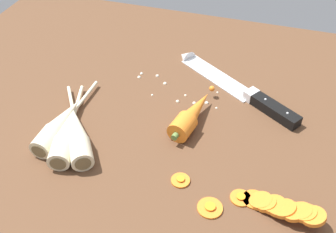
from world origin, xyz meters
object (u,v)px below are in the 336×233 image
(carrot_slice_stack, at_px, (282,208))
(parsnip_front, at_px, (77,134))
(carrot_slice_stray_near, at_px, (180,180))
(carrot_slice_stray_far, at_px, (210,207))
(parsnip_mid_left, at_px, (67,134))
(parsnip_mid_right, at_px, (60,125))
(carrot_slice_stray_mid, at_px, (241,197))
(whole_carrot, at_px, (192,115))
(chefs_knife, at_px, (231,84))

(carrot_slice_stack, bearing_deg, parsnip_front, 172.63)
(parsnip_front, relative_size, carrot_slice_stray_near, 6.44)
(parsnip_front, bearing_deg, carrot_slice_stray_far, -15.43)
(parsnip_mid_left, bearing_deg, parsnip_mid_right, 142.73)
(carrot_slice_stray_far, bearing_deg, carrot_slice_stray_mid, 38.24)
(parsnip_front, distance_m, carrot_slice_stray_mid, 0.32)
(parsnip_mid_right, bearing_deg, whole_carrot, 23.60)
(parsnip_mid_left, bearing_deg, carrot_slice_stray_far, -13.46)
(chefs_knife, xyz_separation_m, parsnip_mid_left, (-0.26, -0.26, 0.01))
(whole_carrot, bearing_deg, parsnip_mid_left, -149.98)
(carrot_slice_stack, relative_size, carrot_slice_stray_mid, 3.68)
(parsnip_front, xyz_separation_m, parsnip_mid_left, (-0.02, -0.01, 0.00))
(whole_carrot, distance_m, carrot_slice_stack, 0.25)
(carrot_slice_stray_far, bearing_deg, carrot_slice_stack, 13.18)
(chefs_knife, xyz_separation_m, carrot_slice_stray_near, (-0.03, -0.29, -0.00))
(whole_carrot, relative_size, carrot_slice_stray_mid, 5.05)
(chefs_knife, height_order, parsnip_front, parsnip_front)
(parsnip_mid_left, height_order, carrot_slice_stray_far, parsnip_mid_left)
(carrot_slice_stray_mid, xyz_separation_m, carrot_slice_stray_far, (-0.04, -0.03, 0.00))
(whole_carrot, relative_size, carrot_slice_stray_near, 5.34)
(whole_carrot, bearing_deg, carrot_slice_stray_far, -66.78)
(parsnip_mid_left, bearing_deg, chefs_knife, 45.22)
(carrot_slice_stray_near, bearing_deg, carrot_slice_stray_far, -33.45)
(carrot_slice_stray_near, xyz_separation_m, carrot_slice_stray_mid, (0.10, -0.01, -0.00))
(carrot_slice_stack, bearing_deg, parsnip_mid_left, 173.74)
(whole_carrot, distance_m, carrot_slice_stray_near, 0.15)
(carrot_slice_stray_far, bearing_deg, whole_carrot, 113.22)
(chefs_knife, height_order, carrot_slice_stray_mid, chefs_knife)
(parsnip_mid_left, xyz_separation_m, carrot_slice_stray_far, (0.29, -0.07, -0.02))
(parsnip_front, bearing_deg, parsnip_mid_left, -164.23)
(chefs_knife, relative_size, carrot_slice_stray_near, 9.40)
(parsnip_front, xyz_separation_m, carrot_slice_stack, (0.38, -0.05, -0.01))
(carrot_slice_stack, relative_size, carrot_slice_stray_near, 3.90)
(parsnip_mid_left, height_order, carrot_slice_stray_mid, parsnip_mid_left)
(chefs_knife, xyz_separation_m, parsnip_front, (-0.24, -0.26, 0.01))
(carrot_slice_stack, bearing_deg, whole_carrot, 139.27)
(chefs_knife, distance_m, carrot_slice_stray_mid, 0.31)
(chefs_knife, height_order, carrot_slice_stack, carrot_slice_stack)
(carrot_slice_stray_near, bearing_deg, parsnip_front, 170.64)
(chefs_knife, bearing_deg, parsnip_mid_left, -134.78)
(parsnip_mid_right, xyz_separation_m, carrot_slice_stack, (0.42, -0.06, -0.01))
(parsnip_mid_right, height_order, carrot_slice_stack, parsnip_mid_right)
(parsnip_mid_right, xyz_separation_m, carrot_slice_stray_far, (0.31, -0.09, -0.02))
(carrot_slice_stray_far, bearing_deg, chefs_knife, 94.96)
(whole_carrot, relative_size, parsnip_mid_right, 0.75)
(whole_carrot, height_order, parsnip_mid_left, whole_carrot)
(carrot_slice_stray_near, relative_size, carrot_slice_stray_mid, 0.95)
(parsnip_front, height_order, carrot_slice_stray_mid, parsnip_front)
(parsnip_mid_right, bearing_deg, carrot_slice_stack, -8.38)
(parsnip_front, bearing_deg, chefs_knife, 46.80)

